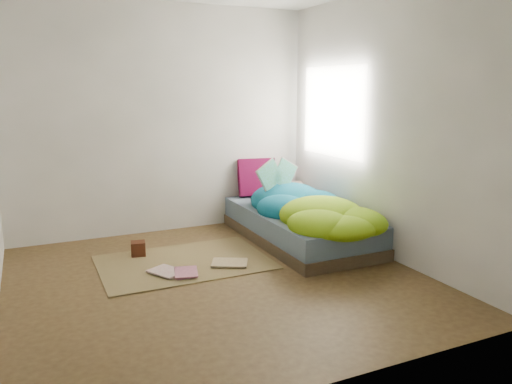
# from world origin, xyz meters

# --- Properties ---
(ground) EXTENTS (3.50, 3.50, 0.00)m
(ground) POSITION_xyz_m (0.00, 0.00, 0.00)
(ground) COLOR #422F19
(ground) RESTS_ON ground
(room_walls) EXTENTS (3.54, 3.54, 2.62)m
(room_walls) POSITION_xyz_m (0.01, 0.01, 1.63)
(room_walls) COLOR #B3B2AA
(room_walls) RESTS_ON ground
(bed) EXTENTS (1.00, 2.00, 0.34)m
(bed) POSITION_xyz_m (1.22, 0.72, 0.17)
(bed) COLOR #3D3121
(bed) RESTS_ON ground
(duvet) EXTENTS (0.96, 1.84, 0.34)m
(duvet) POSITION_xyz_m (1.22, 0.50, 0.51)
(duvet) COLOR navy
(duvet) RESTS_ON bed
(rug) EXTENTS (1.60, 1.10, 0.01)m
(rug) POSITION_xyz_m (-0.15, 0.55, 0.01)
(rug) COLOR brown
(rug) RESTS_ON ground
(pillow_floral) EXTENTS (0.61, 0.47, 0.12)m
(pillow_floral) POSITION_xyz_m (1.43, 1.50, 0.40)
(pillow_floral) COLOR white
(pillow_floral) RESTS_ON bed
(pillow_magenta) EXTENTS (0.48, 0.23, 0.46)m
(pillow_magenta) POSITION_xyz_m (1.13, 1.63, 0.57)
(pillow_magenta) COLOR #45042B
(pillow_magenta) RESTS_ON bed
(open_book) EXTENTS (0.46, 0.18, 0.27)m
(open_book) POSITION_xyz_m (1.08, 0.97, 0.82)
(open_book) COLOR #2E8D3E
(open_book) RESTS_ON duvet
(wooden_box) EXTENTS (0.16, 0.16, 0.14)m
(wooden_box) POSITION_xyz_m (-0.51, 0.93, 0.08)
(wooden_box) COLOR #36140C
(wooden_box) RESTS_ON rug
(floor_book_a) EXTENTS (0.35, 0.38, 0.02)m
(floor_book_a) POSITION_xyz_m (-0.48, 0.27, 0.02)
(floor_book_a) COLOR beige
(floor_book_a) RESTS_ON rug
(floor_book_b) EXTENTS (0.27, 0.32, 0.03)m
(floor_book_b) POSITION_xyz_m (-0.33, 0.25, 0.03)
(floor_book_b) COLOR #C47189
(floor_book_b) RESTS_ON rug
(floor_book_c) EXTENTS (0.41, 0.37, 0.03)m
(floor_book_c) POSITION_xyz_m (0.17, 0.19, 0.02)
(floor_book_c) COLOR tan
(floor_book_c) RESTS_ON rug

